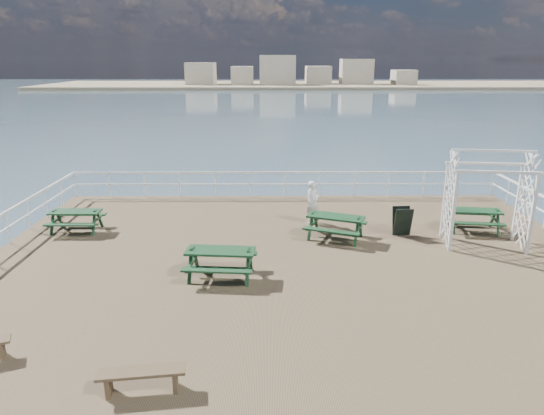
{
  "coord_description": "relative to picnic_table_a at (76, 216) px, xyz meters",
  "views": [
    {
      "loc": [
        -0.69,
        -13.01,
        5.58
      ],
      "look_at": [
        -0.57,
        1.66,
        1.1
      ],
      "focal_mm": 32.0,
      "sensor_mm": 36.0,
      "label": 1
    }
  ],
  "objects": [
    {
      "name": "ground",
      "position": [
        7.19,
        -2.58,
        -0.67
      ],
      "size": [
        18.0,
        14.0,
        0.3
      ],
      "primitive_type": "cube",
      "color": "brown",
      "rests_on": "ground"
    },
    {
      "name": "sea_backdrop",
      "position": [
        19.73,
        131.49,
        -1.02
      ],
      "size": [
        300.0,
        300.0,
        9.2
      ],
      "color": "#395360",
      "rests_on": "ground"
    },
    {
      "name": "railing",
      "position": [
        7.12,
        -0.01,
        0.36
      ],
      "size": [
        17.77,
        13.76,
        1.1
      ],
      "color": "white",
      "rests_on": "ground"
    },
    {
      "name": "picnic_table_a",
      "position": [
        0.0,
        0.0,
        0.0
      ],
      "size": [
        1.68,
        1.36,
        0.81
      ],
      "rotation": [
        0.0,
        0.0,
        -0.01
      ],
      "color": "#13361A",
      "rests_on": "ground"
    },
    {
      "name": "picnic_table_b",
      "position": [
        8.68,
        -0.79,
        0.04
      ],
      "size": [
        2.22,
        2.03,
        0.88
      ],
      "rotation": [
        0.0,
        0.0,
        -0.39
      ],
      "color": "#13361A",
      "rests_on": "ground"
    },
    {
      "name": "picnic_table_c",
      "position": [
        13.48,
        -0.04,
        0.02
      ],
      "size": [
        1.88,
        1.6,
        0.84
      ],
      "rotation": [
        0.0,
        0.0,
        -0.13
      ],
      "color": "#13361A",
      "rests_on": "ground"
    },
    {
      "name": "picnic_table_d",
      "position": [
        5.24,
        -3.68,
        0.05
      ],
      "size": [
        1.93,
        1.61,
        0.88
      ],
      "rotation": [
        0.0,
        0.0,
        -0.08
      ],
      "color": "#13361A",
      "rests_on": "ground"
    },
    {
      "name": "flat_bench_near",
      "position": [
        4.3,
        -8.38,
        -0.19
      ],
      "size": [
        1.55,
        0.55,
        0.44
      ],
      "rotation": [
        0.0,
        0.0,
        0.13
      ],
      "color": "brown",
      "rests_on": "ground"
    },
    {
      "name": "trellis_arbor",
      "position": [
        13.22,
        -1.4,
        0.83
      ],
      "size": [
        2.58,
        1.6,
        3.03
      ],
      "rotation": [
        0.0,
        0.0,
        -0.13
      ],
      "color": "white",
      "rests_on": "ground"
    },
    {
      "name": "sandwich_board",
      "position": [
        10.93,
        -0.47,
        -0.05
      ],
      "size": [
        0.62,
        0.48,
        0.96
      ],
      "rotation": [
        0.0,
        0.0,
        0.08
      ],
      "color": "black",
      "rests_on": "ground"
    },
    {
      "name": "person",
      "position": [
        8.07,
        0.83,
        0.24
      ],
      "size": [
        0.66,
        0.63,
        1.52
      ],
      "primitive_type": "imported",
      "rotation": [
        0.0,
        0.0,
        0.68
      ],
      "color": "white",
      "rests_on": "ground"
    }
  ]
}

